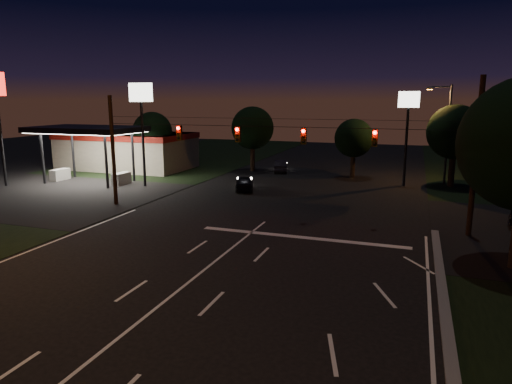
% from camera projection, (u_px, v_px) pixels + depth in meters
% --- Properties ---
extents(ground, '(140.00, 140.00, 0.00)m').
position_uv_depth(ground, '(142.00, 319.00, 16.24)').
color(ground, black).
rests_on(ground, ground).
extents(cross_street_left, '(20.00, 16.00, 0.02)m').
position_uv_depth(cross_street_left, '(42.00, 195.00, 37.51)').
color(cross_street_left, black).
rests_on(cross_street_left, ground).
extents(stop_bar, '(12.00, 0.50, 0.01)m').
position_uv_depth(stop_bar, '(301.00, 237.00, 25.90)').
color(stop_bar, silver).
rests_on(stop_bar, ground).
extents(utility_pole_right, '(0.30, 0.30, 9.00)m').
position_uv_depth(utility_pole_right, '(468.00, 236.00, 26.23)').
color(utility_pole_right, black).
rests_on(utility_pole_right, ground).
extents(utility_pole_left, '(0.28, 0.28, 8.00)m').
position_uv_depth(utility_pole_left, '(116.00, 205.00, 34.00)').
color(utility_pole_left, black).
rests_on(utility_pole_left, ground).
extents(signal_span, '(24.00, 0.40, 1.56)m').
position_uv_depth(signal_span, '(270.00, 135.00, 28.99)').
color(signal_span, black).
rests_on(signal_span, ground).
extents(gas_station, '(14.20, 16.10, 5.25)m').
position_uv_depth(gas_station, '(125.00, 148.00, 50.95)').
color(gas_station, gray).
rests_on(gas_station, ground).
extents(pole_sign_left_near, '(2.20, 0.30, 9.10)m').
position_uv_depth(pole_sign_left_near, '(141.00, 108.00, 39.73)').
color(pole_sign_left_near, black).
rests_on(pole_sign_left_near, ground).
extents(pole_sign_right, '(1.80, 0.30, 8.40)m').
position_uv_depth(pole_sign_right, '(408.00, 116.00, 40.16)').
color(pole_sign_right, black).
rests_on(pole_sign_right, ground).
extents(street_light_right_far, '(2.20, 0.35, 9.00)m').
position_uv_depth(street_light_right_far, '(445.00, 127.00, 41.16)').
color(street_light_right_far, black).
rests_on(street_light_right_far, ground).
extents(tree_far_a, '(4.20, 4.20, 6.42)m').
position_uv_depth(tree_far_a, '(153.00, 132.00, 49.07)').
color(tree_far_a, black).
rests_on(tree_far_a, ground).
extents(tree_far_b, '(4.60, 4.60, 6.98)m').
position_uv_depth(tree_far_b, '(253.00, 128.00, 49.47)').
color(tree_far_b, black).
rests_on(tree_far_b, ground).
extents(tree_far_c, '(3.80, 3.80, 5.86)m').
position_uv_depth(tree_far_c, '(354.00, 139.00, 45.11)').
color(tree_far_c, black).
rests_on(tree_far_c, ground).
extents(tree_far_d, '(4.80, 4.80, 7.30)m').
position_uv_depth(tree_far_d, '(455.00, 133.00, 40.19)').
color(tree_far_d, black).
rests_on(tree_far_d, ground).
extents(car_oncoming_a, '(2.68, 4.02, 1.27)m').
position_uv_depth(car_oncoming_a, '(244.00, 183.00, 39.26)').
color(car_oncoming_a, black).
rests_on(car_oncoming_a, ground).
extents(car_oncoming_b, '(2.31, 4.03, 1.26)m').
position_uv_depth(car_oncoming_b, '(281.00, 166.00, 49.41)').
color(car_oncoming_b, black).
rests_on(car_oncoming_b, ground).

